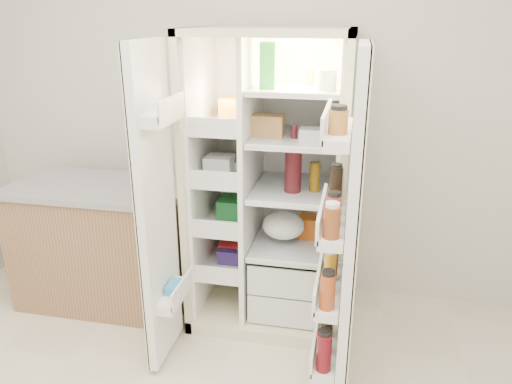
# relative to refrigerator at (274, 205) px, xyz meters

# --- Properties ---
(wall_back) EXTENTS (4.00, 0.02, 2.70)m
(wall_back) POSITION_rel_refrigerator_xyz_m (-0.17, 0.35, 0.60)
(wall_back) COLOR silver
(wall_back) RESTS_ON floor
(refrigerator) EXTENTS (0.92, 0.70, 1.80)m
(refrigerator) POSITION_rel_refrigerator_xyz_m (0.00, 0.00, 0.00)
(refrigerator) COLOR beige
(refrigerator) RESTS_ON floor
(freezer_door) EXTENTS (0.15, 0.40, 1.72)m
(freezer_door) POSITION_rel_refrigerator_xyz_m (-0.52, -0.60, 0.15)
(freezer_door) COLOR white
(freezer_door) RESTS_ON floor
(fridge_door) EXTENTS (0.17, 0.58, 1.72)m
(fridge_door) POSITION_rel_refrigerator_xyz_m (0.46, -0.70, 0.12)
(fridge_door) COLOR white
(fridge_door) RESTS_ON floor
(kitchen_counter) EXTENTS (1.16, 0.62, 0.84)m
(kitchen_counter) POSITION_rel_refrigerator_xyz_m (-1.12, -0.12, -0.32)
(kitchen_counter) COLOR #976C4B
(kitchen_counter) RESTS_ON floor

